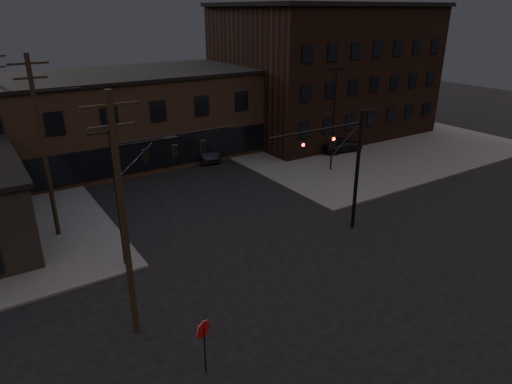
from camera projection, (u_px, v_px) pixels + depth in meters
ground at (323, 288)px, 24.20m from camera, size 140.00×140.00×0.00m
sidewalk_ne at (343, 137)px, 52.42m from camera, size 30.00×30.00×0.15m
building_row at (136, 117)px, 44.47m from camera, size 40.00×12.00×8.00m
building_right at (323, 72)px, 52.95m from camera, size 22.00×16.00×14.00m
traffic_signal_near at (345, 160)px, 28.58m from camera, size 7.12×0.24×8.00m
traffic_signal_far at (140, 179)px, 25.14m from camera, size 7.12×0.24×8.00m
stop_sign at (204, 335)px, 17.92m from camera, size 0.72×0.33×2.48m
utility_pole_near at (124, 215)px, 18.79m from camera, size 3.70×0.28×11.00m
utility_pole_mid at (44, 145)px, 27.51m from camera, size 3.70×0.28×11.50m
utility_pole_far at (3, 116)px, 36.42m from camera, size 2.20×0.28×11.00m
lot_light_a at (334, 111)px, 39.62m from camera, size 1.50×0.28×9.14m
lot_light_b at (345, 96)px, 46.54m from camera, size 1.50×0.28×9.14m
parked_car_lot_a at (341, 144)px, 46.53m from camera, size 4.70×2.23×1.55m
parked_car_lot_b at (345, 134)px, 50.62m from camera, size 5.00×2.98×1.36m
car_crossing at (202, 150)px, 44.78m from camera, size 2.32×5.33×1.70m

